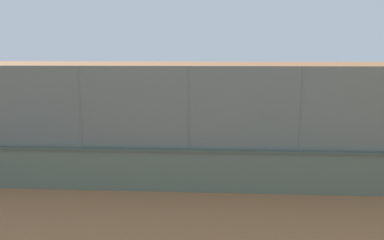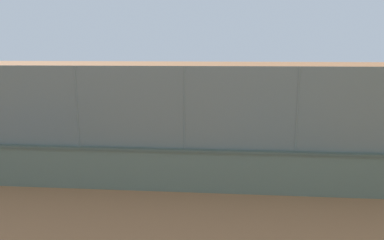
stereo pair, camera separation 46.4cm
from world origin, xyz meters
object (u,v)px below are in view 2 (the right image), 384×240
Objects in this scene: player_foreground_swinging at (155,134)px; spare_ball_by_wall at (246,174)px; sports_ball at (132,141)px; courtside_bench at (292,165)px; player_at_service_line at (257,128)px; player_crossing_court at (250,112)px.

spare_ball_by_wall is (-3.45, 1.63, -0.89)m from player_foreground_swinging.
sports_ball is 5.50m from courtside_bench.
player_foreground_swinging is 1.01× the size of courtside_bench.
player_at_service_line reaches higher than sports_ball.
player_at_service_line is 3.73m from spare_ball_by_wall.
player_crossing_court reaches higher than sports_ball.
courtside_bench is (-1.47, 0.06, 0.39)m from spare_ball_by_wall.
player_crossing_court is (0.10, -4.23, -0.01)m from player_at_service_line.
player_crossing_court is 7.97m from courtside_bench.
player_foreground_swinging reaches higher than spare_ball_by_wall.
sports_ball is at bearing -5.86° from spare_ball_by_wall.
player_foreground_swinging reaches higher than courtside_bench.
player_crossing_court is at bearing -121.85° from player_foreground_swinging.
spare_ball_by_wall is at bearing 87.04° from player_crossing_court.
courtside_bench is (-4.92, 1.69, -0.50)m from player_foreground_swinging.
courtside_bench is (-0.96, 3.66, -0.42)m from player_at_service_line.
player_at_service_line is at bearing -153.50° from player_foreground_swinging.
player_crossing_court is at bearing -92.96° from spare_ball_by_wall.
courtside_bench reaches higher than spare_ball_by_wall.
player_at_service_line reaches higher than courtside_bench.
courtside_bench is (-1.07, 7.89, -0.42)m from player_crossing_court.
player_crossing_court reaches higher than spare_ball_by_wall.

